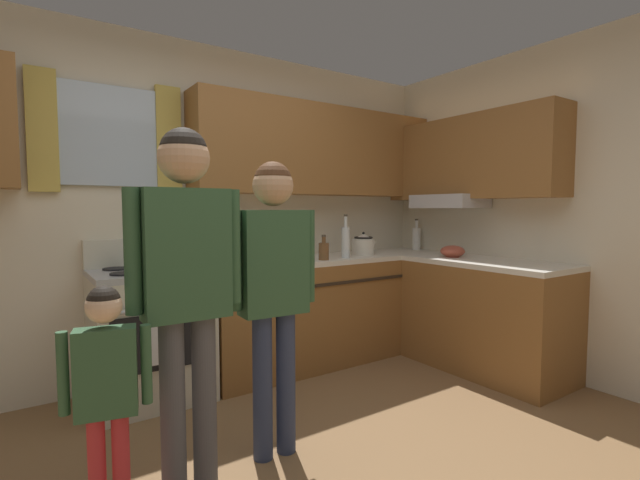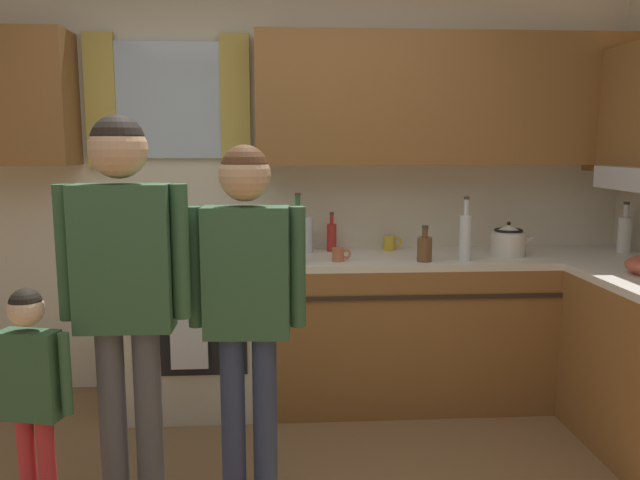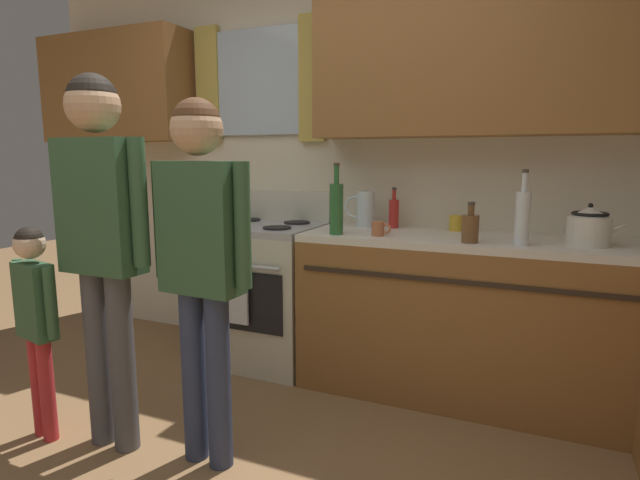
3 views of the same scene
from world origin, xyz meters
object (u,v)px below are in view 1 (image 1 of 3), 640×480
cup_terracotta (269,259)px  adult_holding_child (186,268)px  stovetop_kettle (364,244)px  bottle_sauce_red (247,248)px  water_pitcher (228,247)px  stove_oven (151,332)px  small_child (106,381)px  bottle_tall_clear (346,241)px  mug_mustard_yellow (285,251)px  mixing_bowl (453,252)px  bottle_milk_white (416,238)px  adult_in_plaid (274,273)px  bottle_squat_brown (324,251)px

cup_terracotta → adult_holding_child: 1.39m
stovetop_kettle → adult_holding_child: (-1.97, -1.12, 0.06)m
bottle_sauce_red → water_pitcher: size_ratio=1.12×
stove_oven → small_child: bearing=-110.5°
bottle_tall_clear → mug_mustard_yellow: (-0.37, 0.38, -0.10)m
bottle_sauce_red → adult_holding_child: bearing=-124.6°
stovetop_kettle → mixing_bowl: bearing=-49.3°
cup_terracotta → stovetop_kettle: size_ratio=0.40×
bottle_sauce_red → water_pitcher: (-0.18, -0.02, 0.02)m
stove_oven → water_pitcher: (0.64, 0.15, 0.54)m
stove_oven → bottle_sauce_red: size_ratio=4.48×
mixing_bowl → adult_holding_child: size_ratio=0.12×
bottle_milk_white → adult_in_plaid: (-2.25, -1.13, -0.04)m
bottle_squat_brown → cup_terracotta: 0.49m
bottle_tall_clear → water_pitcher: bottle_tall_clear is taller
adult_in_plaid → small_child: 0.91m
bottle_sauce_red → small_child: size_ratio=0.24×
cup_terracotta → mixing_bowl: mixing_bowl is taller
water_pitcher → adult_holding_child: 1.53m
cup_terracotta → stovetop_kettle: bearing=6.3°
bottle_milk_white → mixing_bowl: bearing=-110.8°
adult_holding_child → water_pitcher: bearing=60.4°
bottle_squat_brown → adult_in_plaid: bearing=-136.3°
bottle_sauce_red → mixing_bowl: bottle_sauce_red is taller
adult_holding_child → adult_in_plaid: adult_holding_child is taller
stove_oven → adult_holding_child: bearing=-95.8°
bottle_milk_white → stovetop_kettle: size_ratio=1.14×
water_pitcher → stove_oven: bearing=-166.6°
water_pitcher → small_child: size_ratio=0.22×
bottle_squat_brown → adult_in_plaid: size_ratio=0.13×
water_pitcher → cup_terracotta: bearing=-59.1°
cup_terracotta → adult_in_plaid: adult_in_plaid is taller
bottle_sauce_red → bottle_squat_brown: bottle_sauce_red is taller
cup_terracotta → mug_mustard_yellow: bearing=45.8°
mug_mustard_yellow → small_child: size_ratio=0.12×
bottle_milk_white → bottle_sauce_red: bottle_milk_white is taller
bottle_squat_brown → bottle_milk_white: bearing=9.5°
cup_terracotta → small_child: 1.73m
stove_oven → bottle_squat_brown: bottle_squat_brown is taller
bottle_squat_brown → water_pitcher: bearing=152.4°
bottle_tall_clear → bottle_sauce_red: 0.82m
bottle_tall_clear → bottle_sauce_red: (-0.74, 0.36, -0.05)m
water_pitcher → bottle_squat_brown: bearing=-27.6°
cup_terracotta → adult_in_plaid: 1.06m
stove_oven → bottle_squat_brown: 1.42m
bottle_milk_white → stovetop_kettle: 0.76m
mug_mustard_yellow → adult_in_plaid: size_ratio=0.08×
mug_mustard_yellow → adult_in_plaid: bearing=-122.3°
bottle_milk_white → small_child: bottle_milk_white is taller
bottle_tall_clear → cup_terracotta: (-0.72, 0.01, -0.10)m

